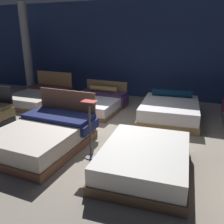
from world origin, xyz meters
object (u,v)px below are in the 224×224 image
bed_2 (145,160)px  price_sign (90,136)px  bed_6 (170,110)px  bed_1 (44,136)px  bed_5 (96,103)px  support_pillar (27,49)px  bed_4 (40,97)px

bed_2 → price_sign: 1.14m
bed_6 → price_sign: 3.04m
bed_1 → bed_5: 2.82m
bed_2 → support_pillar: support_pillar is taller
bed_4 → bed_5: bearing=1.8°
bed_1 → bed_6: bearing=52.8°
bed_1 → bed_2: bed_1 is taller
bed_1 → bed_2: size_ratio=1.08×
bed_5 → support_pillar: (-3.65, 1.38, 1.53)m
price_sign → support_pillar: (-4.83, 4.25, 1.29)m
bed_1 → bed_5: (-0.05, 2.82, -0.05)m
bed_6 → price_sign: bearing=-115.9°
bed_1 → bed_2: 2.25m
bed_1 → support_pillar: support_pillar is taller
bed_1 → price_sign: price_sign is taller
bed_4 → bed_5: (2.18, -0.01, 0.01)m
bed_1 → price_sign: (1.13, -0.05, 0.19)m
support_pillar → bed_6: bearing=-13.6°
bed_2 → price_sign: bearing=170.4°
price_sign → support_pillar: support_pillar is taller
bed_2 → bed_4: bearing=143.2°
bed_2 → price_sign: size_ratio=1.72×
bed_1 → bed_5: bed_1 is taller
bed_2 → bed_4: 5.39m
price_sign → bed_2: bearing=-6.7°
bed_6 → price_sign: (-1.16, -2.80, 0.20)m
bed_6 → price_sign: size_ratio=1.81×
bed_1 → support_pillar: 5.79m
bed_2 → support_pillar: bearing=140.7°
bed_4 → bed_6: bed_4 is taller
bed_4 → price_sign: size_ratio=1.82×
bed_2 → bed_5: bearing=124.5°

